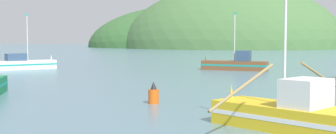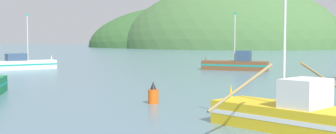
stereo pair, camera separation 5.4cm
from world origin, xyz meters
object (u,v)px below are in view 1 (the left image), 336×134
(fishing_boat_white, at_px, (21,64))
(fishing_boat_brown, at_px, (235,64))
(channel_buoy, at_px, (154,95))
(fishing_boat_yellow, at_px, (289,113))

(fishing_boat_white, relative_size, fishing_boat_brown, 0.97)
(fishing_boat_white, relative_size, channel_buoy, 6.07)
(fishing_boat_white, bearing_deg, fishing_boat_yellow, -93.80)
(fishing_boat_yellow, xyz_separation_m, channel_buoy, (-8.24, 6.08, -0.21))
(fishing_boat_white, relative_size, fishing_boat_yellow, 0.92)
(channel_buoy, bearing_deg, fishing_boat_yellow, -36.42)
(fishing_boat_white, height_order, fishing_boat_brown, fishing_boat_brown)
(fishing_boat_yellow, distance_m, fishing_boat_brown, 37.69)
(fishing_boat_brown, distance_m, channel_buoy, 31.03)
(fishing_boat_white, xyz_separation_m, fishing_boat_yellow, (34.51, -31.04, 0.04))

